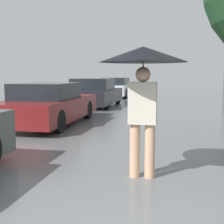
% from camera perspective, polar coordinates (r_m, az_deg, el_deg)
% --- Properties ---
extents(pedestrian, '(1.18, 1.18, 1.78)m').
position_cam_1_polar(pedestrian, '(4.20, 5.70, 7.84)').
color(pedestrian, tan).
rests_on(pedestrian, ground_plane).
extents(parked_car_second, '(1.71, 4.10, 1.17)m').
position_cam_1_polar(parked_car_second, '(9.04, -11.52, 1.29)').
color(parked_car_second, maroon).
rests_on(parked_car_second, ground_plane).
extents(parked_car_third, '(1.87, 4.10, 1.22)m').
position_cam_1_polar(parked_car_third, '(13.92, -3.31, 3.44)').
color(parked_car_third, black).
rests_on(parked_car_third, ground_plane).
extents(parked_car_farthest, '(1.73, 4.50, 1.19)m').
position_cam_1_polar(parked_car_farthest, '(19.55, 0.72, 4.46)').
color(parked_car_farthest, silver).
rests_on(parked_car_farthest, ground_plane).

